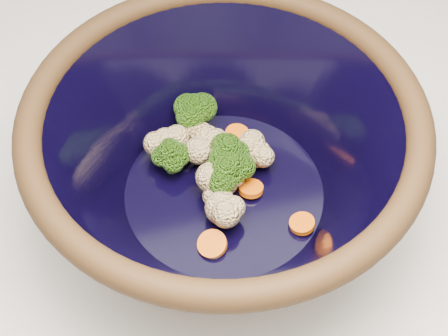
# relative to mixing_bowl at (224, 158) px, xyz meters

# --- Properties ---
(mixing_bowl) EXTENTS (0.47, 0.47, 0.16)m
(mixing_bowl) POSITION_rel_mixing_bowl_xyz_m (0.00, 0.00, 0.00)
(mixing_bowl) COLOR black
(mixing_bowl) RESTS_ON counter
(vegetable_pile) EXTENTS (0.14, 0.19, 0.05)m
(vegetable_pile) POSITION_rel_mixing_bowl_xyz_m (-0.00, 0.03, -0.03)
(vegetable_pile) COLOR #608442
(vegetable_pile) RESTS_ON mixing_bowl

